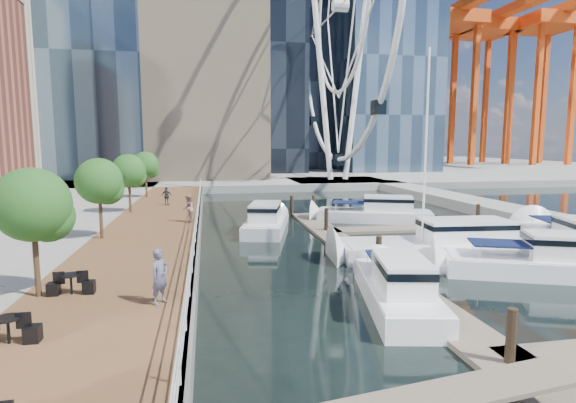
% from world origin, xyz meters
% --- Properties ---
extents(ground, '(520.00, 520.00, 0.00)m').
position_xyz_m(ground, '(0.00, 0.00, 0.00)').
color(ground, black).
rests_on(ground, ground).
extents(boardwalk, '(6.00, 60.00, 1.00)m').
position_xyz_m(boardwalk, '(-9.00, 15.00, 0.50)').
color(boardwalk, brown).
rests_on(boardwalk, ground).
extents(seawall, '(0.25, 60.00, 1.00)m').
position_xyz_m(seawall, '(-6.00, 15.00, 0.50)').
color(seawall, '#595954').
rests_on(seawall, ground).
extents(land_far, '(200.00, 114.00, 1.00)m').
position_xyz_m(land_far, '(0.00, 102.00, 0.50)').
color(land_far, gray).
rests_on(land_far, ground).
extents(breakwater, '(4.00, 60.00, 1.00)m').
position_xyz_m(breakwater, '(20.00, 20.00, 0.50)').
color(breakwater, gray).
rests_on(breakwater, ground).
extents(pier, '(14.00, 12.00, 1.00)m').
position_xyz_m(pier, '(14.00, 52.00, 0.50)').
color(pier, gray).
rests_on(pier, ground).
extents(railing, '(0.10, 60.00, 1.05)m').
position_xyz_m(railing, '(-6.10, 15.00, 1.52)').
color(railing, white).
rests_on(railing, boardwalk).
extents(floating_docks, '(16.00, 34.00, 2.60)m').
position_xyz_m(floating_docks, '(7.97, 9.98, 0.49)').
color(floating_docks, '#6D6051').
rests_on(floating_docks, ground).
extents(ferris_wheel, '(5.80, 45.60, 47.80)m').
position_xyz_m(ferris_wheel, '(14.00, 52.00, 25.92)').
color(ferris_wheel, white).
rests_on(ferris_wheel, ground).
extents(port_cranes, '(40.00, 52.00, 38.00)m').
position_xyz_m(port_cranes, '(67.67, 95.67, 20.00)').
color(port_cranes, '#D84C14').
rests_on(port_cranes, ground).
extents(street_trees, '(2.60, 42.60, 4.60)m').
position_xyz_m(street_trees, '(-11.40, 14.00, 4.29)').
color(street_trees, '#3F2B1C').
rests_on(street_trees, ground).
extents(yacht_foreground, '(10.43, 6.26, 2.15)m').
position_xyz_m(yacht_foreground, '(10.60, 5.78, 0.00)').
color(yacht_foreground, white).
rests_on(yacht_foreground, ground).
extents(pedestrian_near, '(0.79, 0.83, 1.91)m').
position_xyz_m(pedestrian_near, '(-7.04, 2.45, 1.95)').
color(pedestrian_near, '#51526C').
rests_on(pedestrian_near, boardwalk).
extents(pedestrian_mid, '(0.80, 0.99, 1.90)m').
position_xyz_m(pedestrian_mid, '(-6.71, 18.55, 1.95)').
color(pedestrian_mid, gray).
rests_on(pedestrian_mid, boardwalk).
extents(pedestrian_far, '(1.05, 0.72, 1.65)m').
position_xyz_m(pedestrian_far, '(-8.88, 27.63, 1.83)').
color(pedestrian_far, '#2E353A').
rests_on(pedestrian_far, boardwalk).
extents(moored_yachts, '(22.87, 36.10, 11.50)m').
position_xyz_m(moored_yachts, '(7.78, 10.16, 0.00)').
color(moored_yachts, white).
rests_on(moored_yachts, ground).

